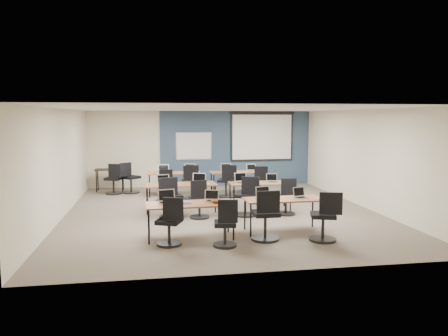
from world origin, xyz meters
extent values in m
cube|color=#6B6354|center=(0.00, 0.00, 0.00)|extent=(8.00, 9.00, 0.02)
cube|color=white|center=(0.00, 0.00, 2.70)|extent=(8.00, 9.00, 0.02)
cube|color=beige|center=(0.00, 4.50, 1.35)|extent=(8.00, 0.04, 2.70)
cube|color=beige|center=(0.00, -4.50, 1.35)|extent=(8.00, 0.04, 2.70)
cube|color=beige|center=(-4.00, 0.00, 1.35)|extent=(0.04, 9.00, 2.70)
cube|color=beige|center=(4.00, 0.00, 1.35)|extent=(0.04, 9.00, 2.70)
cube|color=#3D5977|center=(1.25, 4.47, 1.35)|extent=(5.50, 0.04, 2.70)
cube|color=silver|center=(-0.30, 4.43, 1.45)|extent=(1.28, 0.02, 0.98)
cube|color=white|center=(-0.30, 4.42, 1.45)|extent=(1.20, 0.02, 0.90)
cube|color=black|center=(2.20, 4.41, 1.80)|extent=(2.32, 0.03, 1.82)
cube|color=white|center=(2.20, 4.40, 1.76)|extent=(2.20, 0.02, 1.62)
cylinder|color=black|center=(2.20, 4.40, 2.64)|extent=(2.40, 0.10, 0.10)
cube|color=#A96A2F|center=(-1.03, -2.31, 0.71)|extent=(1.81, 0.76, 0.03)
cylinder|color=black|center=(-1.87, -2.63, 0.35)|extent=(0.04, 0.04, 0.70)
cylinder|color=black|center=(-0.18, -2.63, 0.35)|extent=(0.04, 0.04, 0.70)
cylinder|color=black|center=(-1.87, -2.00, 0.35)|extent=(0.04, 0.04, 0.70)
cylinder|color=black|center=(-0.18, -2.00, 0.35)|extent=(0.04, 0.04, 0.70)
cube|color=#9F7742|center=(1.01, -2.13, 0.71)|extent=(1.70, 0.71, 0.03)
cylinder|color=black|center=(0.22, -2.42, 0.35)|extent=(0.04, 0.04, 0.70)
cylinder|color=black|center=(1.80, -2.42, 0.35)|extent=(0.04, 0.04, 0.70)
cylinder|color=black|center=(0.22, -1.83, 0.35)|extent=(0.04, 0.04, 0.70)
cylinder|color=black|center=(1.80, -1.83, 0.35)|extent=(0.04, 0.04, 0.70)
cube|color=brown|center=(-1.05, 0.34, 0.71)|extent=(1.88, 0.78, 0.03)
cylinder|color=black|center=(-1.93, 0.01, 0.35)|extent=(0.04, 0.04, 0.70)
cylinder|color=black|center=(-0.17, 0.01, 0.35)|extent=(0.04, 0.04, 0.70)
cylinder|color=black|center=(-1.93, 0.68, 0.35)|extent=(0.04, 0.04, 0.70)
cylinder|color=black|center=(-0.17, 0.68, 0.35)|extent=(0.04, 0.04, 0.70)
cube|color=#A1733E|center=(1.08, 0.22, 0.71)|extent=(1.66, 0.69, 0.03)
cylinder|color=black|center=(0.31, -0.07, 0.35)|extent=(0.04, 0.04, 0.70)
cylinder|color=black|center=(1.86, -0.07, 0.35)|extent=(0.04, 0.04, 0.70)
cylinder|color=black|center=(0.31, 0.51, 0.35)|extent=(0.04, 0.04, 0.70)
cylinder|color=black|center=(1.86, 0.51, 0.35)|extent=(0.04, 0.04, 0.70)
cube|color=olive|center=(-1.10, 2.75, 0.71)|extent=(1.67, 0.70, 0.03)
cylinder|color=black|center=(-1.88, 2.47, 0.35)|extent=(0.04, 0.04, 0.70)
cylinder|color=black|center=(-0.33, 2.47, 0.35)|extent=(0.04, 0.04, 0.70)
cylinder|color=black|center=(-1.88, 3.04, 0.35)|extent=(0.04, 0.04, 0.70)
cylinder|color=black|center=(-0.33, 3.04, 0.35)|extent=(0.04, 0.04, 0.70)
cube|color=brown|center=(0.96, 2.66, 0.71)|extent=(1.78, 0.74, 0.03)
cylinder|color=black|center=(0.13, 2.35, 0.35)|extent=(0.04, 0.04, 0.70)
cylinder|color=black|center=(1.79, 2.35, 0.35)|extent=(0.04, 0.04, 0.70)
cylinder|color=black|center=(0.13, 2.97, 0.35)|extent=(0.04, 0.04, 0.70)
cylinder|color=black|center=(1.79, 2.97, 0.35)|extent=(0.04, 0.04, 0.70)
cube|color=silver|center=(-1.50, -2.22, 0.74)|extent=(0.36, 0.26, 0.02)
cube|color=black|center=(-1.50, -2.24, 0.75)|extent=(0.30, 0.15, 0.00)
cube|color=silver|center=(-1.50, -2.08, 0.88)|extent=(0.36, 0.07, 0.25)
cube|color=black|center=(-1.50, -2.09, 0.88)|extent=(0.31, 0.05, 0.20)
ellipsoid|color=white|center=(-1.30, -2.29, 0.74)|extent=(0.08, 0.11, 0.03)
cylinder|color=black|center=(-1.48, -2.74, 0.03)|extent=(0.49, 0.49, 0.05)
cylinder|color=black|center=(-1.48, -2.74, 0.22)|extent=(0.06, 0.06, 0.43)
cube|color=black|center=(-1.48, -2.74, 0.47)|extent=(0.43, 0.43, 0.08)
cube|color=black|center=(-1.41, -2.93, 0.75)|extent=(0.40, 0.06, 0.44)
cube|color=#AAAAAB|center=(-0.55, -2.21, 0.74)|extent=(0.30, 0.22, 0.02)
cube|color=black|center=(-0.55, -2.23, 0.75)|extent=(0.26, 0.13, 0.00)
cube|color=#AAAAAB|center=(-0.55, -2.09, 0.86)|extent=(0.30, 0.06, 0.21)
cube|color=black|center=(-0.55, -2.10, 0.86)|extent=(0.26, 0.04, 0.17)
ellipsoid|color=white|center=(-0.24, -2.29, 0.74)|extent=(0.07, 0.11, 0.04)
cylinder|color=black|center=(-0.42, -3.00, 0.03)|extent=(0.46, 0.46, 0.05)
cylinder|color=black|center=(-0.42, -3.00, 0.21)|extent=(0.06, 0.06, 0.41)
cube|color=black|center=(-0.42, -3.00, 0.45)|extent=(0.41, 0.41, 0.08)
cube|color=black|center=(-0.39, -3.19, 0.73)|extent=(0.37, 0.06, 0.44)
cube|color=silver|center=(0.60, -2.09, 0.74)|extent=(0.34, 0.25, 0.02)
cube|color=black|center=(0.60, -2.11, 0.75)|extent=(0.29, 0.14, 0.00)
cube|color=silver|center=(0.60, -1.96, 0.87)|extent=(0.34, 0.06, 0.23)
cube|color=black|center=(0.60, -1.96, 0.87)|extent=(0.30, 0.04, 0.19)
ellipsoid|color=white|center=(0.74, -2.29, 0.74)|extent=(0.07, 0.10, 0.04)
cylinder|color=black|center=(0.46, -2.69, 0.03)|extent=(0.58, 0.58, 0.05)
cylinder|color=black|center=(0.46, -2.69, 0.25)|extent=(0.06, 0.06, 0.51)
cube|color=black|center=(0.46, -2.69, 0.55)|extent=(0.51, 0.51, 0.08)
cube|color=black|center=(0.46, -2.93, 0.83)|extent=(0.47, 0.06, 0.44)
cube|color=silver|center=(1.40, -2.14, 0.74)|extent=(0.30, 0.22, 0.02)
cube|color=black|center=(1.40, -2.16, 0.75)|extent=(0.26, 0.13, 0.00)
cube|color=silver|center=(1.40, -2.02, 0.86)|extent=(0.30, 0.06, 0.21)
cube|color=black|center=(1.40, -2.03, 0.86)|extent=(0.26, 0.04, 0.17)
ellipsoid|color=white|center=(1.72, -2.29, 0.74)|extent=(0.07, 0.10, 0.04)
cylinder|color=black|center=(1.60, -2.94, 0.03)|extent=(0.55, 0.55, 0.05)
cylinder|color=black|center=(1.60, -2.94, 0.24)|extent=(0.06, 0.06, 0.49)
cube|color=black|center=(1.60, -2.94, 0.53)|extent=(0.49, 0.49, 0.08)
cube|color=black|center=(1.66, -3.15, 0.81)|extent=(0.44, 0.06, 0.44)
cube|color=silver|center=(-1.50, 0.32, 0.74)|extent=(0.33, 0.24, 0.02)
cube|color=black|center=(-1.50, 0.30, 0.75)|extent=(0.28, 0.14, 0.00)
cube|color=silver|center=(-1.50, 0.45, 0.87)|extent=(0.33, 0.06, 0.23)
cube|color=black|center=(-1.50, 0.45, 0.87)|extent=(0.29, 0.04, 0.19)
ellipsoid|color=white|center=(-1.31, 0.13, 0.74)|extent=(0.08, 0.11, 0.03)
cylinder|color=black|center=(-1.35, -0.44, 0.03)|extent=(0.57, 0.57, 0.05)
cylinder|color=black|center=(-1.35, -0.44, 0.25)|extent=(0.06, 0.06, 0.51)
cube|color=black|center=(-1.35, -0.44, 0.55)|extent=(0.51, 0.51, 0.08)
cube|color=black|center=(-1.41, -0.66, 0.83)|extent=(0.46, 0.06, 0.44)
cube|color=#B7B7C4|center=(-0.54, 0.27, 0.74)|extent=(0.36, 0.26, 0.02)
cube|color=black|center=(-0.54, 0.25, 0.75)|extent=(0.31, 0.15, 0.00)
cube|color=#B7B7C4|center=(-0.54, 0.42, 0.88)|extent=(0.36, 0.07, 0.25)
cube|color=black|center=(-0.54, 0.41, 0.88)|extent=(0.32, 0.05, 0.20)
ellipsoid|color=white|center=(-0.33, 0.16, 0.74)|extent=(0.09, 0.11, 0.04)
cylinder|color=black|center=(-0.65, -0.56, 0.03)|extent=(0.49, 0.49, 0.05)
cylinder|color=black|center=(-0.65, -0.56, 0.22)|extent=(0.06, 0.06, 0.43)
cube|color=black|center=(-0.65, -0.56, 0.47)|extent=(0.43, 0.43, 0.08)
cube|color=black|center=(-0.68, -0.75, 0.75)|extent=(0.39, 0.06, 0.44)
cube|color=#BDBDC0|center=(0.58, 0.25, 0.74)|extent=(0.35, 0.25, 0.02)
cube|color=black|center=(0.58, 0.23, 0.75)|extent=(0.30, 0.15, 0.00)
cube|color=#BDBDC0|center=(0.58, 0.39, 0.87)|extent=(0.35, 0.06, 0.24)
cube|color=black|center=(0.58, 0.38, 0.87)|extent=(0.31, 0.05, 0.20)
ellipsoid|color=white|center=(0.73, 0.17, 0.74)|extent=(0.08, 0.11, 0.03)
cylinder|color=black|center=(0.52, -0.50, 0.03)|extent=(0.55, 0.55, 0.05)
cylinder|color=black|center=(0.52, -0.50, 0.24)|extent=(0.06, 0.06, 0.49)
cube|color=black|center=(0.52, -0.50, 0.53)|extent=(0.49, 0.49, 0.08)
cube|color=black|center=(0.61, -0.70, 0.81)|extent=(0.44, 0.06, 0.44)
cube|color=#AAAAAA|center=(1.44, 0.20, 0.74)|extent=(0.30, 0.22, 0.02)
cube|color=black|center=(1.44, 0.18, 0.75)|extent=(0.25, 0.13, 0.00)
cube|color=#AAAAAA|center=(1.44, 0.32, 0.86)|extent=(0.30, 0.06, 0.21)
cube|color=black|center=(1.44, 0.31, 0.86)|extent=(0.26, 0.04, 0.17)
ellipsoid|color=white|center=(1.58, 0.17, 0.74)|extent=(0.07, 0.10, 0.03)
cylinder|color=black|center=(1.58, -0.54, 0.03)|extent=(0.48, 0.48, 0.05)
cylinder|color=black|center=(1.58, -0.54, 0.21)|extent=(0.06, 0.06, 0.43)
cube|color=black|center=(1.58, -0.54, 0.47)|extent=(0.43, 0.43, 0.08)
cube|color=black|center=(1.59, -0.73, 0.75)|extent=(0.39, 0.06, 0.44)
cube|color=#B6B6B6|center=(-1.43, 2.71, 0.74)|extent=(0.34, 0.25, 0.02)
cube|color=black|center=(-1.43, 2.69, 0.75)|extent=(0.29, 0.14, 0.00)
cube|color=#B6B6B6|center=(-1.43, 2.84, 0.87)|extent=(0.34, 0.06, 0.23)
cube|color=black|center=(-1.43, 2.83, 0.87)|extent=(0.30, 0.04, 0.19)
ellipsoid|color=white|center=(-1.20, 2.43, 0.74)|extent=(0.07, 0.10, 0.03)
cylinder|color=black|center=(-1.44, 1.81, 0.03)|extent=(0.49, 0.49, 0.05)
cylinder|color=black|center=(-1.44, 1.81, 0.22)|extent=(0.06, 0.06, 0.43)
cube|color=black|center=(-1.44, 1.81, 0.47)|extent=(0.43, 0.43, 0.08)
cube|color=black|center=(-1.40, 1.62, 0.75)|extent=(0.40, 0.06, 0.44)
cube|color=#A1A1AA|center=(-0.58, 2.71, 0.74)|extent=(0.35, 0.26, 0.02)
cube|color=black|center=(-0.58, 2.69, 0.75)|extent=(0.30, 0.15, 0.00)
cube|color=#A1A1AA|center=(-0.58, 2.85, 0.87)|extent=(0.35, 0.06, 0.24)
cube|color=black|center=(-0.58, 2.84, 0.87)|extent=(0.31, 0.05, 0.20)
ellipsoid|color=white|center=(-0.34, 2.47, 0.74)|extent=(0.06, 0.10, 0.03)
cylinder|color=black|center=(-0.58, 2.01, 0.03)|extent=(0.58, 0.58, 0.05)
cylinder|color=black|center=(-0.58, 2.01, 0.26)|extent=(0.06, 0.06, 0.52)
cube|color=black|center=(-0.58, 2.01, 0.56)|extent=(0.52, 0.52, 0.08)
cube|color=black|center=(-0.64, 1.78, 0.84)|extent=(0.47, 0.06, 0.44)
cube|color=#ABABB7|center=(0.60, 2.70, 0.74)|extent=(0.33, 0.24, 0.02)
cube|color=black|center=(0.60, 2.68, 0.75)|extent=(0.28, 0.14, 0.00)
cube|color=#ABABB7|center=(0.60, 2.84, 0.87)|extent=(0.33, 0.06, 0.23)
cube|color=black|center=(0.60, 2.83, 0.87)|extent=(0.29, 0.04, 0.19)
ellipsoid|color=white|center=(0.82, 2.42, 0.74)|extent=(0.07, 0.10, 0.03)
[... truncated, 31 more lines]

